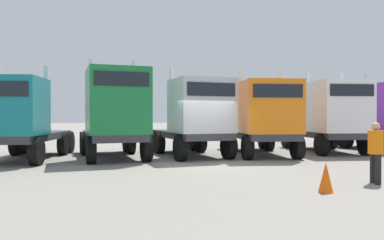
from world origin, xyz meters
TOP-DOWN VIEW (x-y plane):
  - ground at (0.00, 0.00)m, footprint 200.00×200.00m
  - semi_truck_teal at (-7.40, 2.62)m, footprint 3.59×6.62m
  - semi_truck_green at (-3.53, 2.40)m, footprint 3.01×6.15m
  - semi_truck_silver at (0.04, 2.40)m, footprint 3.03×5.99m
  - semi_truck_orange at (3.22, 2.07)m, footprint 3.51×6.74m
  - semi_truck_white at (7.20, 2.52)m, footprint 3.34×6.13m
  - visitor_in_hivis at (3.05, -5.28)m, footprint 0.48×0.48m
  - traffic_cone_near at (1.00, -6.01)m, footprint 0.36×0.36m

SIDE VIEW (x-z plane):
  - ground at x=0.00m, z-range 0.00..0.00m
  - traffic_cone_near at x=1.00m, z-range 0.00..0.74m
  - visitor_in_hivis at x=3.05m, z-range 0.13..1.83m
  - semi_truck_teal at x=-7.40m, z-range -0.24..3.73m
  - semi_truck_orange at x=3.22m, z-range -0.20..3.84m
  - semi_truck_silver at x=0.04m, z-range -0.20..3.88m
  - semi_truck_white at x=7.20m, z-range -0.20..3.98m
  - semi_truck_green at x=-3.53m, z-range -0.20..4.22m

